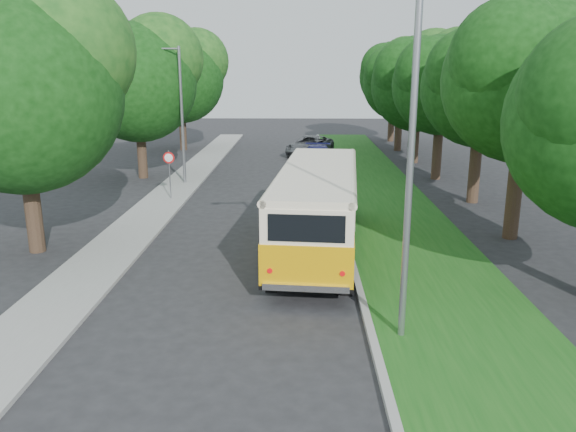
{
  "coord_description": "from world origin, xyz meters",
  "views": [
    {
      "loc": [
        1.84,
        -14.87,
        6.3
      ],
      "look_at": [
        1.46,
        3.43,
        1.5
      ],
      "focal_mm": 35.0,
      "sensor_mm": 36.0,
      "label": 1
    }
  ],
  "objects_px": {
    "vintage_bus": "(318,210)",
    "car_silver": "(308,208)",
    "lamppost_near": "(406,159)",
    "lamppost_far": "(180,111)",
    "car_grey": "(310,146)",
    "car_white": "(317,168)",
    "car_blue": "(317,157)"
  },
  "relations": [
    {
      "from": "vintage_bus",
      "to": "car_silver",
      "type": "relative_size",
      "value": 2.52
    },
    {
      "from": "lamppost_near",
      "to": "vintage_bus",
      "type": "relative_size",
      "value": 0.78
    },
    {
      "from": "lamppost_near",
      "to": "car_silver",
      "type": "bearing_deg",
      "value": 101.06
    },
    {
      "from": "lamppost_near",
      "to": "vintage_bus",
      "type": "xyz_separation_m",
      "value": [
        -1.72,
        6.71,
        -2.84
      ]
    },
    {
      "from": "lamppost_far",
      "to": "car_grey",
      "type": "bearing_deg",
      "value": 57.02
    },
    {
      "from": "vintage_bus",
      "to": "car_silver",
      "type": "height_order",
      "value": "vintage_bus"
    },
    {
      "from": "car_grey",
      "to": "lamppost_near",
      "type": "bearing_deg",
      "value": -65.88
    },
    {
      "from": "car_silver",
      "to": "car_grey",
      "type": "height_order",
      "value": "car_grey"
    },
    {
      "from": "car_grey",
      "to": "vintage_bus",
      "type": "bearing_deg",
      "value": -69.27
    },
    {
      "from": "lamppost_far",
      "to": "car_white",
      "type": "height_order",
      "value": "lamppost_far"
    },
    {
      "from": "lamppost_far",
      "to": "car_grey",
      "type": "xyz_separation_m",
      "value": [
        7.31,
        11.26,
        -3.39
      ]
    },
    {
      "from": "vintage_bus",
      "to": "car_silver",
      "type": "distance_m",
      "value": 3.67
    },
    {
      "from": "lamppost_far",
      "to": "car_silver",
      "type": "distance_m",
      "value": 11.27
    },
    {
      "from": "lamppost_near",
      "to": "car_blue",
      "type": "relative_size",
      "value": 1.61
    },
    {
      "from": "lamppost_far",
      "to": "car_grey",
      "type": "relative_size",
      "value": 1.43
    },
    {
      "from": "car_silver",
      "to": "car_white",
      "type": "xyz_separation_m",
      "value": [
        0.64,
        9.66,
        0.06
      ]
    },
    {
      "from": "car_white",
      "to": "car_blue",
      "type": "xyz_separation_m",
      "value": [
        0.16,
        4.12,
        -0.03
      ]
    },
    {
      "from": "lamppost_far",
      "to": "car_blue",
      "type": "xyz_separation_m",
      "value": [
        7.7,
        5.55,
        -3.4
      ]
    },
    {
      "from": "car_silver",
      "to": "car_white",
      "type": "distance_m",
      "value": 9.68
    },
    {
      "from": "lamppost_far",
      "to": "lamppost_near",
      "type": "bearing_deg",
      "value": -64.29
    },
    {
      "from": "car_silver",
      "to": "car_blue",
      "type": "height_order",
      "value": "car_blue"
    },
    {
      "from": "lamppost_far",
      "to": "vintage_bus",
      "type": "height_order",
      "value": "lamppost_far"
    },
    {
      "from": "car_silver",
      "to": "car_blue",
      "type": "relative_size",
      "value": 0.82
    },
    {
      "from": "car_silver",
      "to": "lamppost_near",
      "type": "bearing_deg",
      "value": -65.97
    },
    {
      "from": "vintage_bus",
      "to": "car_silver",
      "type": "xyz_separation_m",
      "value": [
        -0.28,
        3.57,
        -0.83
      ]
    },
    {
      "from": "lamppost_near",
      "to": "car_grey",
      "type": "height_order",
      "value": "lamppost_near"
    },
    {
      "from": "lamppost_near",
      "to": "vintage_bus",
      "type": "distance_m",
      "value": 7.49
    },
    {
      "from": "lamppost_near",
      "to": "lamppost_far",
      "type": "distance_m",
      "value": 20.53
    },
    {
      "from": "lamppost_near",
      "to": "car_silver",
      "type": "distance_m",
      "value": 11.1
    },
    {
      "from": "lamppost_near",
      "to": "car_grey",
      "type": "xyz_separation_m",
      "value": [
        -1.6,
        29.76,
        -3.64
      ]
    },
    {
      "from": "vintage_bus",
      "to": "car_blue",
      "type": "bearing_deg",
      "value": 93.47
    },
    {
      "from": "car_silver",
      "to": "car_blue",
      "type": "distance_m",
      "value": 13.8
    }
  ]
}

